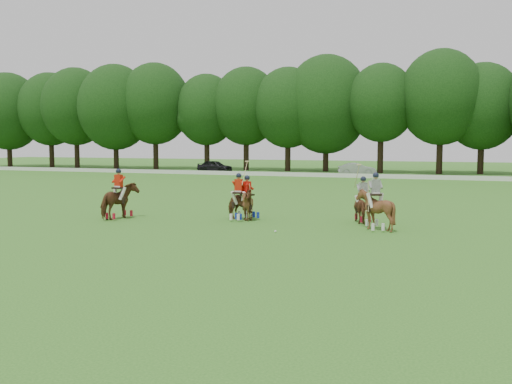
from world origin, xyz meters
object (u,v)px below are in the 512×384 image
(car_left, at_px, (215,166))
(polo_red_a, at_px, (119,201))
(polo_red_b, at_px, (239,204))
(polo_stripe_b, at_px, (375,209))
(polo_stripe_a, at_px, (363,206))
(car_mid, at_px, (357,169))
(polo_red_c, at_px, (247,205))
(polo_ball, at_px, (275,231))

(car_left, distance_m, polo_red_a, 41.65)
(car_left, distance_m, polo_red_b, 42.26)
(car_left, xyz_separation_m, polo_stripe_b, (25.02, -38.77, 0.15))
(polo_red_b, height_order, polo_stripe_a, polo_red_b)
(car_left, relative_size, car_mid, 1.05)
(polo_red_a, xyz_separation_m, polo_red_b, (5.58, 1.59, -0.10))
(car_mid, height_order, polo_red_c, polo_red_c)
(polo_red_a, xyz_separation_m, polo_red_c, (5.96, 1.71, -0.14))
(polo_stripe_b, bearing_deg, polo_red_b, 173.26)
(polo_ball, bearing_deg, polo_red_c, 128.67)
(polo_stripe_a, height_order, polo_stripe_b, polo_stripe_a)
(car_left, xyz_separation_m, polo_stripe_a, (24.16, -36.76, 0.02))
(car_mid, bearing_deg, car_left, 72.82)
(polo_red_b, bearing_deg, car_left, 115.96)
(car_mid, relative_size, polo_ball, 45.75)
(polo_red_a, relative_size, polo_red_b, 0.87)
(polo_red_b, bearing_deg, polo_stripe_b, -6.74)
(car_mid, xyz_separation_m, polo_stripe_b, (7.80, -38.77, 0.21))
(car_left, distance_m, polo_red_c, 42.33)
(polo_red_b, bearing_deg, polo_red_c, 17.22)
(polo_red_c, xyz_separation_m, polo_stripe_b, (6.14, -0.89, 0.14))
(polo_red_c, relative_size, polo_stripe_b, 0.88)
(car_left, relative_size, polo_red_b, 1.56)
(car_mid, relative_size, polo_stripe_b, 1.70)
(polo_red_b, relative_size, polo_stripe_a, 1.04)
(polo_red_a, xyz_separation_m, polo_stripe_b, (12.10, 0.82, -0.00))
(car_left, height_order, polo_red_c, polo_red_c)
(polo_red_a, bearing_deg, car_left, 108.07)
(car_mid, relative_size, polo_red_a, 1.70)
(polo_stripe_b, bearing_deg, polo_ball, -150.43)
(car_left, bearing_deg, polo_ball, -146.88)
(car_left, relative_size, polo_red_a, 1.78)
(polo_stripe_b, bearing_deg, car_mid, 101.38)
(polo_ball, bearing_deg, polo_stripe_b, 29.57)
(car_left, height_order, polo_ball, car_left)
(polo_red_c, bearing_deg, polo_ball, -51.33)
(polo_red_b, bearing_deg, car_mid, 91.93)
(polo_red_a, relative_size, polo_ball, 26.96)
(polo_stripe_a, bearing_deg, polo_red_a, -165.85)
(polo_red_b, distance_m, polo_red_c, 0.40)
(car_mid, height_order, polo_ball, car_mid)
(polo_stripe_a, relative_size, polo_stripe_b, 1.10)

